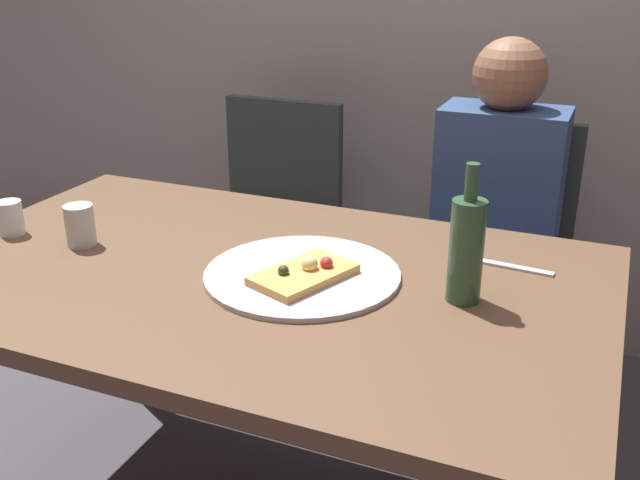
% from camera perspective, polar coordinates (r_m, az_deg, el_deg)
% --- Properties ---
extents(dining_table, '(1.55, 0.95, 0.73)m').
position_cam_1_polar(dining_table, '(1.66, -5.22, -4.69)').
color(dining_table, brown).
rests_on(dining_table, ground_plane).
extents(pizza_tray, '(0.43, 0.43, 0.01)m').
position_cam_1_polar(pizza_tray, '(1.60, -1.40, -2.71)').
color(pizza_tray, '#ADADB2').
rests_on(pizza_tray, dining_table).
extents(pizza_slice_last, '(0.20, 0.25, 0.05)m').
position_cam_1_polar(pizza_slice_last, '(1.56, -1.23, -2.63)').
color(pizza_slice_last, tan).
rests_on(pizza_slice_last, pizza_tray).
extents(wine_bottle, '(0.07, 0.07, 0.29)m').
position_cam_1_polar(wine_bottle, '(1.48, 11.39, -0.64)').
color(wine_bottle, '#2D5133').
rests_on(wine_bottle, dining_table).
extents(tumbler_near, '(0.07, 0.07, 0.10)m').
position_cam_1_polar(tumbler_near, '(1.84, -18.27, 1.11)').
color(tumbler_near, '#B7C6BC').
rests_on(tumbler_near, dining_table).
extents(tumbler_far, '(0.06, 0.06, 0.09)m').
position_cam_1_polar(tumbler_far, '(1.98, -23.08, 1.61)').
color(tumbler_far, silver).
rests_on(tumbler_far, dining_table).
extents(table_knife, '(0.22, 0.04, 0.01)m').
position_cam_1_polar(table_knife, '(1.70, 14.23, -1.94)').
color(table_knife, '#B7B7BC').
rests_on(table_knife, dining_table).
extents(chair_left, '(0.44, 0.44, 0.90)m').
position_cam_1_polar(chair_left, '(2.60, -3.90, 2.05)').
color(chair_left, '#2D3833').
rests_on(chair_left, ground_plane).
extents(chair_right, '(0.44, 0.44, 0.90)m').
position_cam_1_polar(chair_right, '(2.37, 13.61, -0.57)').
color(chair_right, '#2D3833').
rests_on(chair_right, ground_plane).
extents(guest_in_sweater, '(0.36, 0.56, 1.17)m').
position_cam_1_polar(guest_in_sweater, '(2.19, 13.20, 1.11)').
color(guest_in_sweater, navy).
rests_on(guest_in_sweater, ground_plane).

